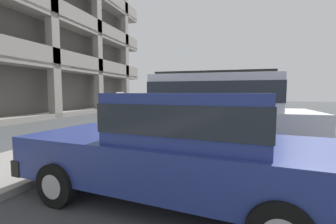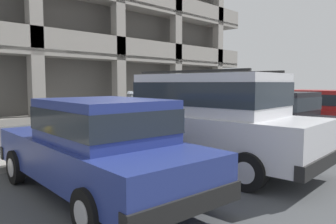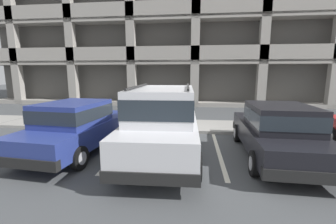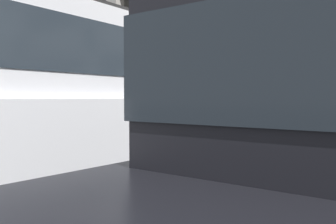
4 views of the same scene
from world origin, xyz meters
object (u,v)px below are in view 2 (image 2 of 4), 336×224
(silver_suv, at_px, (208,116))
(parking_meter_far, at_px, (248,96))
(dark_hatchback, at_px, (268,117))
(red_sedan, at_px, (98,144))
(parking_meter_near, at_px, (133,104))
(blue_coupe, at_px, (311,110))

(silver_suv, distance_m, parking_meter_far, 6.76)
(silver_suv, bearing_deg, dark_hatchback, 2.24)
(parking_meter_far, bearing_deg, dark_hatchback, -141.38)
(dark_hatchback, xyz_separation_m, parking_meter_far, (3.06, 2.45, 0.42))
(silver_suv, xyz_separation_m, red_sedan, (-2.64, 0.18, -0.27))
(parking_meter_far, bearing_deg, parking_meter_near, 179.58)
(silver_suv, xyz_separation_m, parking_meter_far, (6.21, 2.67, 0.16))
(parking_meter_near, bearing_deg, red_sedan, -138.58)
(silver_suv, height_order, parking_meter_near, silver_suv)
(dark_hatchback, bearing_deg, parking_meter_far, 40.77)
(parking_meter_near, xyz_separation_m, parking_meter_far, (5.99, -0.04, 0.05))
(red_sedan, xyz_separation_m, dark_hatchback, (5.80, 0.04, 0.00))
(silver_suv, height_order, dark_hatchback, silver_suv)
(blue_coupe, distance_m, parking_meter_near, 6.52)
(silver_suv, distance_m, parking_meter_near, 2.72)
(red_sedan, height_order, parking_meter_far, parking_meter_far)
(silver_suv, height_order, blue_coupe, silver_suv)
(red_sedan, distance_m, dark_hatchback, 5.80)
(blue_coupe, height_order, parking_meter_near, parking_meter_near)
(blue_coupe, height_order, parking_meter_far, parking_meter_far)
(silver_suv, xyz_separation_m, blue_coupe, (6.21, 0.15, -0.27))
(blue_coupe, relative_size, parking_meter_far, 3.03)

